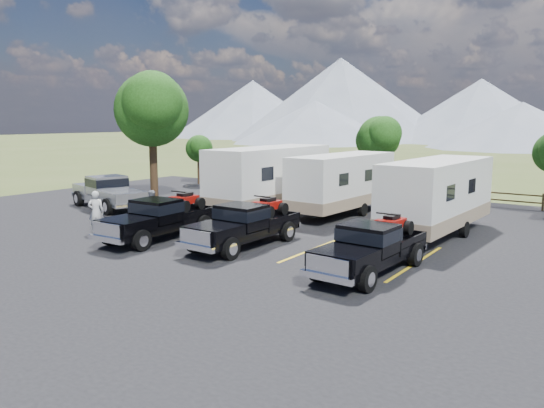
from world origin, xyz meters
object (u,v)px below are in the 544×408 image
Objects in this scene: trailer_center at (342,183)px; trailer_right at (437,196)px; rig_left at (161,217)px; person_a at (96,212)px; trailer_left at (270,179)px; rig_right at (371,246)px; rig_center at (245,224)px; person_b at (153,208)px; pickup_silver at (108,192)px; tree_big_nw at (151,110)px.

trailer_right is at bearing -17.81° from trailer_center.
rig_left reaches higher than person_a.
rig_right is at bearing -38.32° from trailer_left.
trailer_center is 12.38m from person_a.
rig_center is 5.99m from person_b.
rig_center is (3.74, 0.96, -0.01)m from rig_left.
trailer_center is (-0.12, 8.53, 0.75)m from rig_center.
trailer_center reaches higher than rig_right.
person_a is at bearing -144.48° from trailer_right.
pickup_silver is 6.22m from person_b.
rig_center is at bearing -51.39° from person_b.
rig_left is 1.01× the size of rig_center.
rig_center reaches higher than rig_right.
rig_left is 9.39m from rig_right.
rig_right is 12.66m from person_a.
pickup_silver is (-17.46, 3.33, 0.08)m from rig_right.
trailer_right is 5.00× the size of person_a.
rig_left is 1.03× the size of rig_right.
trailer_right is 12.87m from person_b.
rig_center is at bearing 12.49° from rig_left.
trailer_right is 5.49× the size of person_b.
trailer_left is 9.20m from trailer_right.
person_a is (-3.37, -8.62, -0.90)m from trailer_left.
person_a is at bearing -167.97° from rig_left.
trailer_center is (3.46, 1.67, -0.19)m from trailer_left.
tree_big_nw is 4.56× the size of person_b.
trailer_center reaches higher than rig_center.
tree_big_nw reaches higher than trailer_left.
pickup_silver is (-8.23, -4.10, -0.89)m from trailer_left.
rig_left is 0.57× the size of trailer_left.
rig_left is at bearing -107.36° from trailer_center.
trailer_right reaches higher than trailer_center.
rig_left is 8.89m from pickup_silver.
tree_big_nw is 1.36× the size of rig_left.
rig_left reaches higher than person_b.
tree_big_nw reaches higher than rig_right.
trailer_center is at bearing 26.24° from trailer_left.
tree_big_nw is 9.63m from person_b.
trailer_right is (5.59, 6.29, 0.80)m from rig_center.
trailer_center is at bearing 91.97° from rig_center.
tree_big_nw is 1.40× the size of rig_right.
trailer_left is 5.89× the size of person_b.
person_b is (5.86, -2.09, -0.10)m from pickup_silver.
trailer_center is at bearing 130.32° from pickup_silver.
trailer_center is at bearing 161.47° from trailer_right.
rig_left is at bearing -81.42° from person_b.
rig_center is (12.07, -6.43, -4.65)m from tree_big_nw.
tree_big_nw reaches higher than person_a.
rig_center is at bearing 90.92° from pickup_silver.
pickup_silver is 6.63m from person_a.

